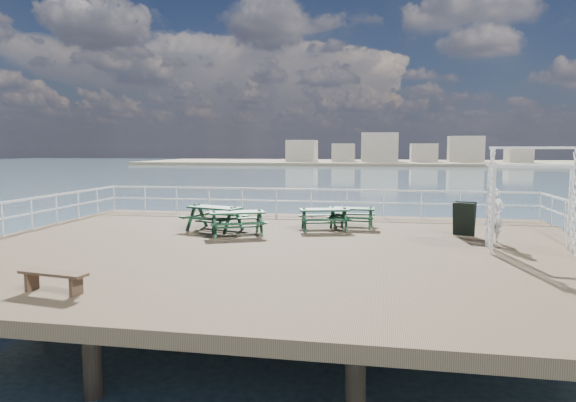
# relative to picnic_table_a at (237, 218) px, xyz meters

# --- Properties ---
(ground) EXTENTS (18.00, 14.00, 0.30)m
(ground) POSITION_rel_picnic_table_a_xyz_m (1.66, -1.59, -0.69)
(ground) COLOR brown
(ground) RESTS_ON ground
(sea_backdrop) EXTENTS (300.00, 300.00, 9.20)m
(sea_backdrop) POSITION_rel_picnic_table_a_xyz_m (14.20, 132.47, -1.05)
(sea_backdrop) COLOR #38515E
(sea_backdrop) RESTS_ON ground
(railing) EXTENTS (17.77, 13.76, 1.10)m
(railing) POSITION_rel_picnic_table_a_xyz_m (1.59, 0.98, 0.33)
(railing) COLOR white
(railing) RESTS_ON ground
(picnic_table_a) EXTENTS (2.16, 1.98, 0.85)m
(picnic_table_a) POSITION_rel_picnic_table_a_xyz_m (0.00, 0.00, 0.00)
(picnic_table_a) COLOR #133621
(picnic_table_a) RESTS_ON ground
(picnic_table_b) EXTENTS (1.95, 1.72, 0.81)m
(picnic_table_b) POSITION_rel_picnic_table_a_xyz_m (2.64, 1.51, -0.03)
(picnic_table_b) COLOR #133621
(picnic_table_b) RESTS_ON ground
(picnic_table_c) EXTENTS (1.66, 1.37, 0.77)m
(picnic_table_c) POSITION_rel_picnic_table_a_xyz_m (3.52, 2.25, -0.05)
(picnic_table_c) COLOR #133621
(picnic_table_c) RESTS_ON ground
(picnic_table_d) EXTENTS (2.24, 2.02, 0.90)m
(picnic_table_d) POSITION_rel_picnic_table_a_xyz_m (-1.00, 0.76, 0.03)
(picnic_table_d) COLOR #133621
(picnic_table_d) RESTS_ON ground
(flat_bench_near) EXTENTS (1.47, 0.55, 0.41)m
(flat_bench_near) POSITION_rel_picnic_table_a_xyz_m (-1.63, -7.02, -0.24)
(flat_bench_near) COLOR brown
(flat_bench_near) RESTS_ON ground
(trellis_arbor) EXTENTS (2.36, 1.41, 2.81)m
(trellis_arbor) POSITION_rel_picnic_table_a_xyz_m (8.48, -1.23, 0.71)
(trellis_arbor) COLOR white
(trellis_arbor) RESTS_ON ground
(sandwich_board) EXTENTS (0.78, 0.67, 1.08)m
(sandwich_board) POSITION_rel_picnic_table_a_xyz_m (7.13, 1.13, -0.02)
(sandwich_board) COLOR black
(sandwich_board) RESTS_ON ground
(person) EXTENTS (0.67, 0.52, 1.62)m
(person) POSITION_rel_picnic_table_a_xyz_m (7.79, 0.02, 0.27)
(person) COLOR silver
(person) RESTS_ON ground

